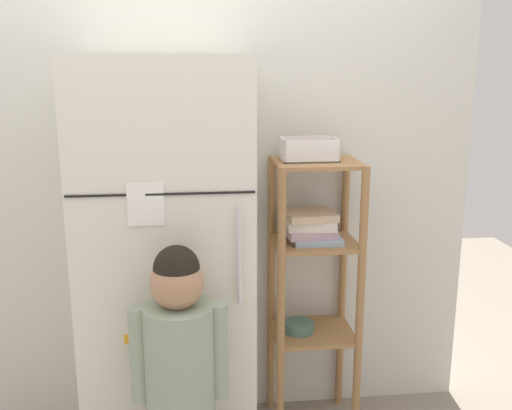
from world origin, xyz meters
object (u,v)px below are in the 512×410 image
Objects in this scene: child_standing at (180,360)px; pantry_shelf_unit at (312,263)px; fruit_bin at (312,152)px; refrigerator at (168,267)px.

child_standing is 0.82m from pantry_shelf_unit.
child_standing is 1.04m from fruit_bin.
pantry_shelf_unit is at bearing 10.24° from refrigerator.
child_standing is 4.50× the size of fruit_bin.
pantry_shelf_unit is 0.51m from fruit_bin.
fruit_bin reaches higher than pantry_shelf_unit.
child_standing is 0.85× the size of pantry_shelf_unit.
refrigerator reaches higher than child_standing.
fruit_bin is (0.63, 0.13, 0.46)m from refrigerator.
child_standing is at bearing -137.72° from pantry_shelf_unit.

